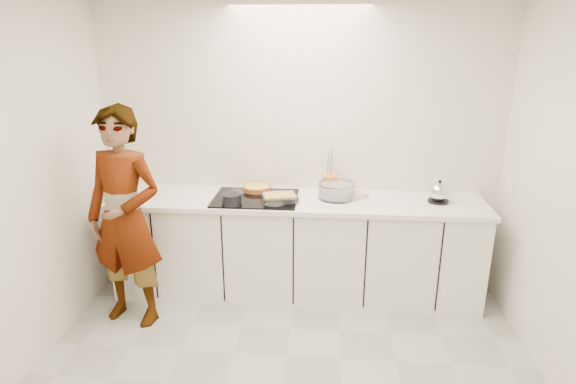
# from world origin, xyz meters

# --- Properties ---
(wall_back) EXTENTS (3.60, 0.00, 2.60)m
(wall_back) POSITION_xyz_m (0.00, 1.60, 1.30)
(wall_back) COLOR silver
(wall_back) RESTS_ON ground
(base_cabinets) EXTENTS (3.20, 0.58, 0.87)m
(base_cabinets) POSITION_xyz_m (0.00, 1.28, 0.43)
(base_cabinets) COLOR white
(base_cabinets) RESTS_ON floor
(countertop) EXTENTS (3.24, 0.64, 0.04)m
(countertop) POSITION_xyz_m (0.00, 1.28, 0.89)
(countertop) COLOR white
(countertop) RESTS_ON base_cabinets
(hob) EXTENTS (0.72, 0.54, 0.01)m
(hob) POSITION_xyz_m (-0.35, 1.26, 0.92)
(hob) COLOR black
(hob) RESTS_ON countertop
(tart_dish) EXTENTS (0.32, 0.32, 0.04)m
(tart_dish) POSITION_xyz_m (-0.37, 1.46, 0.95)
(tart_dish) COLOR #A14C28
(tart_dish) RESTS_ON hob
(saucepan) EXTENTS (0.17, 0.17, 0.16)m
(saucepan) POSITION_xyz_m (-0.52, 1.06, 0.97)
(saucepan) COLOR black
(saucepan) RESTS_ON hob
(baking_dish) EXTENTS (0.34, 0.28, 0.06)m
(baking_dish) POSITION_xyz_m (-0.13, 1.19, 0.96)
(baking_dish) COLOR silver
(baking_dish) RESTS_ON hob
(mixing_bowl) EXTENTS (0.36, 0.36, 0.14)m
(mixing_bowl) POSITION_xyz_m (0.35, 1.33, 0.98)
(mixing_bowl) COLOR silver
(mixing_bowl) RESTS_ON countertop
(tea_towel) EXTENTS (0.31, 0.28, 0.04)m
(tea_towel) POSITION_xyz_m (0.48, 1.38, 0.93)
(tea_towel) COLOR white
(tea_towel) RESTS_ON countertop
(kettle) EXTENTS (0.21, 0.21, 0.20)m
(kettle) POSITION_xyz_m (1.21, 1.31, 0.99)
(kettle) COLOR black
(kettle) RESTS_ON countertop
(utensil_crock) EXTENTS (0.15, 0.15, 0.17)m
(utensil_crock) POSITION_xyz_m (0.29, 1.48, 0.99)
(utensil_crock) COLOR orange
(utensil_crock) RESTS_ON countertop
(cook) EXTENTS (0.73, 0.56, 1.78)m
(cook) POSITION_xyz_m (-1.31, 0.76, 0.89)
(cook) COLOR white
(cook) RESTS_ON floor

